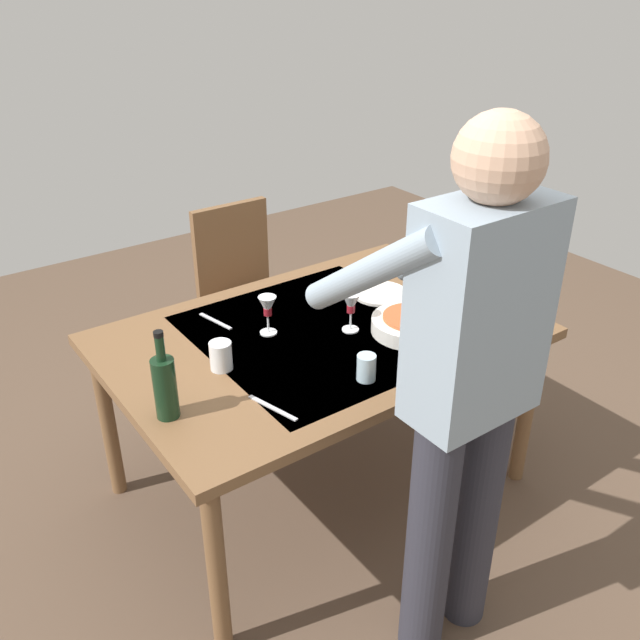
% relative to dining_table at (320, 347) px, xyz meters
% --- Properties ---
extents(ground_plane, '(6.00, 6.00, 0.00)m').
position_rel_dining_table_xyz_m(ground_plane, '(0.00, 0.00, -0.67)').
color(ground_plane, brown).
extents(dining_table, '(1.56, 1.05, 0.74)m').
position_rel_dining_table_xyz_m(dining_table, '(0.00, 0.00, 0.00)').
color(dining_table, brown).
rests_on(dining_table, ground_plane).
extents(chair_near, '(0.40, 0.40, 0.91)m').
position_rel_dining_table_xyz_m(chair_near, '(-0.18, -0.91, -0.14)').
color(chair_near, '#523019').
rests_on(chair_near, ground_plane).
extents(person_server, '(0.42, 0.61, 1.69)m').
position_rel_dining_table_xyz_m(person_server, '(0.08, 0.79, 0.29)').
color(person_server, '#2D2D38').
rests_on(person_server, ground_plane).
extents(wine_bottle, '(0.07, 0.07, 0.30)m').
position_rel_dining_table_xyz_m(wine_bottle, '(0.69, 0.16, 0.18)').
color(wine_bottle, black).
rests_on(wine_bottle, dining_table).
extents(wine_glass_left, '(0.07, 0.07, 0.15)m').
position_rel_dining_table_xyz_m(wine_glass_left, '(0.16, -0.10, 0.17)').
color(wine_glass_left, white).
rests_on(wine_glass_left, dining_table).
extents(wine_glass_right, '(0.07, 0.07, 0.15)m').
position_rel_dining_table_xyz_m(wine_glass_right, '(-0.10, 0.06, 0.17)').
color(wine_glass_right, white).
rests_on(wine_glass_right, dining_table).
extents(water_cup_near_left, '(0.08, 0.08, 0.10)m').
position_rel_dining_table_xyz_m(water_cup_near_left, '(0.42, 0.01, 0.12)').
color(water_cup_near_left, silver).
rests_on(water_cup_near_left, dining_table).
extents(water_cup_near_right, '(0.06, 0.06, 0.09)m').
position_rel_dining_table_xyz_m(water_cup_near_right, '(0.06, 0.35, 0.11)').
color(water_cup_near_right, silver).
rests_on(water_cup_near_right, dining_table).
extents(water_cup_far_left, '(0.07, 0.07, 0.09)m').
position_rel_dining_table_xyz_m(water_cup_far_left, '(-0.63, 0.30, 0.11)').
color(water_cup_far_left, silver).
rests_on(water_cup_far_left, dining_table).
extents(water_cup_far_right, '(0.08, 0.08, 0.09)m').
position_rel_dining_table_xyz_m(water_cup_far_right, '(-0.66, 0.12, 0.11)').
color(water_cup_far_right, silver).
rests_on(water_cup_far_right, dining_table).
extents(serving_bowl_pasta, '(0.30, 0.30, 0.07)m').
position_rel_dining_table_xyz_m(serving_bowl_pasta, '(-0.28, 0.20, 0.10)').
color(serving_bowl_pasta, white).
rests_on(serving_bowl_pasta, dining_table).
extents(dinner_plate_near, '(0.23, 0.23, 0.01)m').
position_rel_dining_table_xyz_m(dinner_plate_near, '(-0.39, -0.11, 0.07)').
color(dinner_plate_near, white).
rests_on(dinner_plate_near, dining_table).
extents(table_knife, '(0.06, 0.20, 0.00)m').
position_rel_dining_table_xyz_m(table_knife, '(0.41, 0.31, 0.07)').
color(table_knife, silver).
rests_on(table_knife, dining_table).
extents(table_fork, '(0.05, 0.18, 0.00)m').
position_rel_dining_table_xyz_m(table_fork, '(0.28, -0.30, 0.07)').
color(table_fork, silver).
rests_on(table_fork, dining_table).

